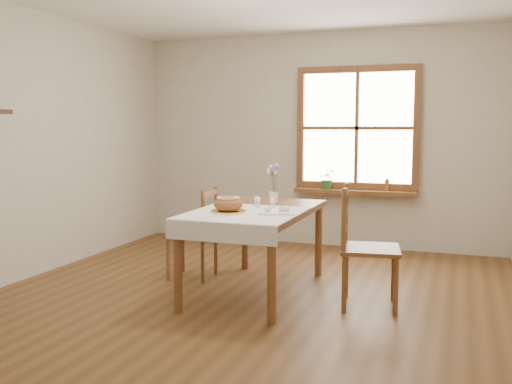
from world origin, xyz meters
TOP-DOWN VIEW (x-y plane):
  - ground at (0.00, 0.00)m, footprint 5.00×5.00m
  - room_walls at (0.00, 0.00)m, footprint 4.60×5.10m
  - window at (0.50, 2.47)m, footprint 1.46×0.08m
  - window_sill at (0.50, 2.40)m, footprint 1.46×0.20m
  - dining_table at (0.00, 0.30)m, footprint 0.90×1.60m
  - table_linen at (0.00, -0.00)m, footprint 0.91×0.99m
  - chair_left at (-0.75, 0.55)m, footprint 0.46×0.44m
  - chair_right at (1.02, 0.22)m, footprint 0.55×0.53m
  - bread_plate at (-0.13, -0.02)m, footprint 0.36×0.36m
  - bread_loaf at (-0.13, -0.02)m, footprint 0.24×0.24m
  - egg_napkin at (0.26, 0.07)m, footprint 0.36×0.33m
  - eggs at (0.26, 0.07)m, footprint 0.28×0.27m
  - salt_shaker at (0.01, 0.31)m, footprint 0.07×0.07m
  - pepper_shaker at (0.15, 0.31)m, footprint 0.06×0.06m
  - flower_vase at (0.03, 0.73)m, footprint 0.09×0.09m
  - lavender_bouquet at (0.03, 0.73)m, footprint 0.15×0.15m
  - potted_plant at (0.17, 2.40)m, footprint 0.23×0.25m
  - amber_bottle at (0.88, 2.40)m, footprint 0.06×0.06m

SIDE VIEW (x-z plane):
  - ground at x=0.00m, z-range 0.00..0.00m
  - chair_left at x=-0.75m, z-range 0.00..0.89m
  - chair_right at x=1.02m, z-range 0.00..0.99m
  - dining_table at x=0.00m, z-range 0.29..1.04m
  - window_sill at x=0.50m, z-range 0.66..0.71m
  - table_linen at x=0.00m, z-range 0.75..0.76m
  - egg_napkin at x=0.26m, z-range 0.76..0.77m
  - bread_plate at x=-0.13m, z-range 0.76..0.78m
  - amber_bottle at x=0.88m, z-range 0.71..0.86m
  - flower_vase at x=0.03m, z-range 0.75..0.84m
  - eggs at x=0.26m, z-range 0.77..0.82m
  - pepper_shaker at x=0.15m, z-range 0.76..0.85m
  - potted_plant at x=0.17m, z-range 0.71..0.90m
  - salt_shaker at x=0.01m, z-range 0.76..0.86m
  - bread_loaf at x=-0.13m, z-range 0.78..0.91m
  - lavender_bouquet at x=0.03m, z-range 0.84..1.13m
  - window at x=0.50m, z-range 0.72..2.18m
  - room_walls at x=0.00m, z-range 0.38..3.03m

